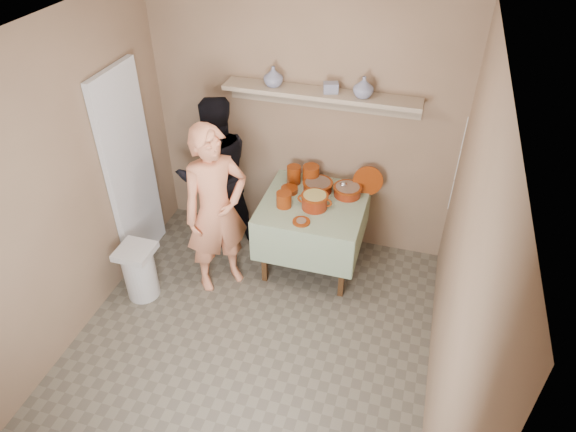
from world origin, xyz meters
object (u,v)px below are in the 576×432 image
(trash_bin, at_px, (140,271))
(serving_table, at_px, (313,212))
(person_cook, at_px, (216,211))
(person_helper, at_px, (216,173))
(cazuela_rice, at_px, (315,200))

(trash_bin, bearing_deg, serving_table, 31.80)
(serving_table, bearing_deg, trash_bin, -148.20)
(person_cook, xyz_separation_m, person_helper, (-0.27, 0.64, -0.03))
(person_cook, xyz_separation_m, serving_table, (0.78, 0.50, -0.20))
(person_cook, relative_size, trash_bin, 3.00)
(person_helper, xyz_separation_m, serving_table, (1.05, -0.14, -0.17))
(person_cook, relative_size, serving_table, 1.73)
(person_cook, xyz_separation_m, cazuela_rice, (0.81, 0.41, 0.00))
(cazuela_rice, xyz_separation_m, trash_bin, (-1.46, -0.80, -0.56))
(person_cook, distance_m, serving_table, 0.95)
(person_helper, xyz_separation_m, trash_bin, (-0.38, -1.03, -0.53))
(person_helper, height_order, trash_bin, person_helper)
(trash_bin, bearing_deg, person_helper, 69.61)
(person_cook, bearing_deg, person_helper, 67.69)
(person_helper, relative_size, cazuela_rice, 4.93)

